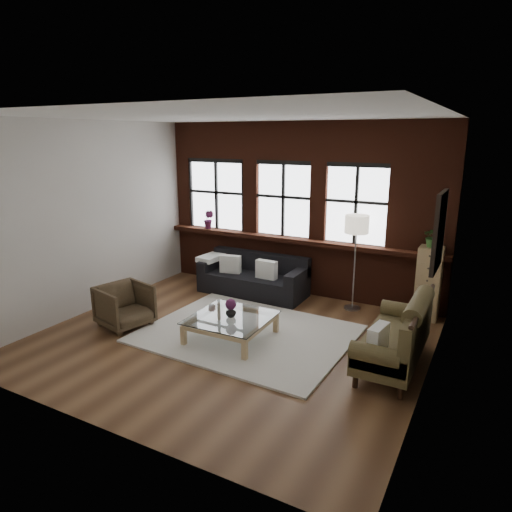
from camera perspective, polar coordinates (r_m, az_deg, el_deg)
The scene contains 26 objects.
floor at distance 6.96m, azimuth -3.12°, elevation -10.22°, with size 5.50×5.50×0.00m, color brown.
ceiling at distance 6.31m, azimuth -3.54°, elevation 17.12°, with size 5.50×5.50×0.00m, color white.
wall_back at distance 8.64m, azimuth 5.43°, elevation 5.82°, with size 5.50×5.50×0.00m, color beige.
wall_front at distance 4.58m, azimuth -19.92°, elevation -3.16°, with size 5.50×5.50×0.00m, color beige.
wall_left at distance 8.21m, azimuth -19.96°, elevation 4.52°, with size 5.00×5.00×0.00m, color beige.
wall_right at distance 5.56m, azimuth 21.61°, elevation -0.24°, with size 5.00×5.00×0.00m, color beige.
brick_backwall at distance 8.59m, azimuth 5.27°, elevation 5.76°, with size 5.50×0.12×3.20m, color #471C10, non-canonical shape.
sill_ledge at distance 8.61m, azimuth 4.95°, elevation 2.00°, with size 5.50×0.30×0.08m, color #471C10.
window_left at distance 9.42m, azimuth -4.88°, elevation 7.50°, with size 1.38×0.10×1.50m, color black, non-canonical shape.
window_mid at distance 8.69m, azimuth 3.49°, elevation 6.91°, with size 1.38×0.10×1.50m, color black, non-canonical shape.
window_right at distance 8.21m, azimuth 12.44°, elevation 6.12°, with size 1.38×0.10×1.50m, color black, non-canonical shape.
wall_poster at distance 5.80m, azimuth 21.93°, elevation 2.87°, with size 0.05×0.74×0.94m, color black, non-canonical shape.
shag_rug at distance 7.06m, azimuth -1.15°, elevation -9.67°, with size 3.04×2.39×0.03m, color beige.
dark_sofa at distance 8.68m, azimuth -0.39°, elevation -2.43°, with size 2.04×0.83×0.74m, color black, non-canonical shape.
pillow_a at distance 8.75m, azimuth -3.22°, elevation -1.01°, with size 0.40×0.14×0.34m, color white.
pillow_b at distance 8.39m, azimuth 1.32°, elevation -1.70°, with size 0.40×0.14×0.34m, color white.
vintage_settee at distance 6.26m, azimuth 16.86°, elevation -9.09°, with size 0.79×1.78×0.95m, color brown, non-canonical shape.
pillow_settee at distance 5.75m, azimuth 15.01°, elevation -9.97°, with size 0.14×0.38×0.34m, color white.
armchair at distance 7.53m, azimuth -16.09°, elevation -6.01°, with size 0.72×0.75×0.68m, color #3F311F.
coffee_table at distance 6.84m, azimuth -3.12°, elevation -9.04°, with size 1.12×1.12×0.38m, color tan, non-canonical shape.
vase at distance 6.74m, azimuth -3.16°, elevation -6.97°, with size 0.16×0.16×0.16m, color #B2B2B2.
flowers at distance 6.70m, azimuth -3.17°, elevation -6.06°, with size 0.16×0.16×0.16m, color #591E47.
drawer_chest at distance 7.98m, azimuth 20.75°, elevation -3.20°, with size 0.37×0.37×1.22m, color tan.
potted_plant_top at distance 7.78m, azimuth 21.27°, elevation 2.28°, with size 0.31×0.27×0.35m, color #2D5923.
floor_lamp at distance 7.95m, azimuth 12.26°, elevation -0.37°, with size 0.40×0.40×1.81m, color #A5A5A8, non-canonical shape.
sill_plant at distance 9.45m, azimuth -5.93°, elevation 4.59°, with size 0.21×0.17×0.39m, color #591E47.
Camera 1 is at (3.32, -5.36, 2.95)m, focal length 32.00 mm.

